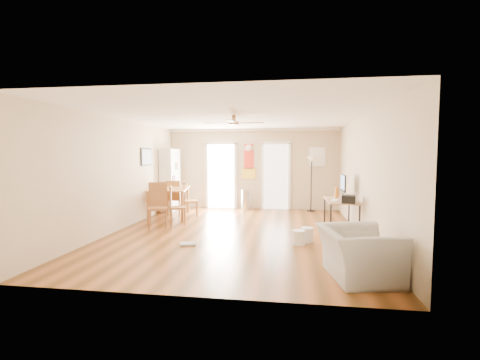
% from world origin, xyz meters
% --- Properties ---
extents(floor, '(7.00, 7.00, 0.00)m').
position_xyz_m(floor, '(0.00, 0.00, 0.00)').
color(floor, brown).
rests_on(floor, ground).
extents(ceiling, '(5.50, 7.00, 0.00)m').
position_xyz_m(ceiling, '(0.00, 0.00, 2.60)').
color(ceiling, silver).
rests_on(ceiling, floor).
extents(wall_back, '(5.50, 0.04, 2.60)m').
position_xyz_m(wall_back, '(0.00, 3.50, 1.30)').
color(wall_back, beige).
rests_on(wall_back, floor).
extents(wall_front, '(5.50, 0.04, 2.60)m').
position_xyz_m(wall_front, '(0.00, -3.50, 1.30)').
color(wall_front, beige).
rests_on(wall_front, floor).
extents(wall_left, '(0.04, 7.00, 2.60)m').
position_xyz_m(wall_left, '(-2.75, 0.00, 1.30)').
color(wall_left, beige).
rests_on(wall_left, floor).
extents(wall_right, '(0.04, 7.00, 2.60)m').
position_xyz_m(wall_right, '(2.75, 0.00, 1.30)').
color(wall_right, beige).
rests_on(wall_right, floor).
extents(crown_molding, '(5.50, 7.00, 0.08)m').
position_xyz_m(crown_molding, '(0.00, 0.00, 2.56)').
color(crown_molding, white).
rests_on(crown_molding, wall_back).
extents(kitchen_doorway, '(0.90, 0.10, 2.10)m').
position_xyz_m(kitchen_doorway, '(-1.05, 3.48, 1.05)').
color(kitchen_doorway, white).
rests_on(kitchen_doorway, wall_back).
extents(bathroom_doorway, '(0.80, 0.10, 2.10)m').
position_xyz_m(bathroom_doorway, '(0.75, 3.48, 1.05)').
color(bathroom_doorway, white).
rests_on(bathroom_doorway, wall_back).
extents(wall_decal, '(0.46, 0.03, 1.10)m').
position_xyz_m(wall_decal, '(-0.13, 3.48, 1.55)').
color(wall_decal, red).
rests_on(wall_decal, wall_back).
extents(ac_grille, '(0.50, 0.04, 0.60)m').
position_xyz_m(ac_grille, '(2.05, 3.47, 1.70)').
color(ac_grille, white).
rests_on(ac_grille, wall_back).
extents(framed_poster, '(0.04, 0.66, 0.48)m').
position_xyz_m(framed_poster, '(-2.73, 1.40, 1.70)').
color(framed_poster, black).
rests_on(framed_poster, wall_left).
extents(ceiling_fan, '(1.24, 1.24, 0.20)m').
position_xyz_m(ceiling_fan, '(0.00, -0.30, 2.43)').
color(ceiling_fan, '#593819').
rests_on(ceiling_fan, ceiling).
extents(bookshelf, '(0.49, 0.91, 1.94)m').
position_xyz_m(bookshelf, '(-2.54, 2.73, 0.97)').
color(bookshelf, silver).
rests_on(bookshelf, floor).
extents(dining_table, '(1.31, 1.83, 0.83)m').
position_xyz_m(dining_table, '(-2.15, 1.60, 0.42)').
color(dining_table, '#AB7737').
rests_on(dining_table, floor).
extents(dining_chair_right_a, '(0.51, 0.51, 0.98)m').
position_xyz_m(dining_chair_right_a, '(-1.60, 1.81, 0.49)').
color(dining_chair_right_a, '#AD7437').
rests_on(dining_chair_right_a, floor).
extents(dining_chair_right_b, '(0.49, 0.49, 0.96)m').
position_xyz_m(dining_chair_right_b, '(-1.60, 0.70, 0.48)').
color(dining_chair_right_b, '#A97636').
rests_on(dining_chair_right_b, floor).
extents(dining_chair_near, '(0.57, 0.57, 1.08)m').
position_xyz_m(dining_chair_near, '(-1.94, 0.21, 0.54)').
color(dining_chair_near, '#92592F').
rests_on(dining_chair_near, floor).
extents(dining_chair_far, '(0.45, 0.45, 0.99)m').
position_xyz_m(dining_chair_far, '(-2.20, 2.18, 0.50)').
color(dining_chair_far, '#AA7736').
rests_on(dining_chair_far, floor).
extents(trash_can, '(0.34, 0.34, 0.64)m').
position_xyz_m(trash_can, '(-0.19, 3.21, 0.32)').
color(trash_can, silver).
rests_on(trash_can, floor).
extents(torchiere_lamp, '(0.37, 0.37, 1.71)m').
position_xyz_m(torchiere_lamp, '(1.86, 3.23, 0.85)').
color(torchiere_lamp, black).
rests_on(torchiere_lamp, floor).
extents(computer_desk, '(0.67, 1.35, 0.72)m').
position_xyz_m(computer_desk, '(2.36, 0.56, 0.36)').
color(computer_desk, '#A67B5A').
rests_on(computer_desk, floor).
extents(imac, '(0.12, 0.60, 0.56)m').
position_xyz_m(imac, '(2.47, 0.93, 1.00)').
color(imac, black).
rests_on(imac, computer_desk).
extents(keyboard, '(0.21, 0.37, 0.01)m').
position_xyz_m(keyboard, '(2.20, 0.43, 0.73)').
color(keyboard, white).
rests_on(keyboard, computer_desk).
extents(printer, '(0.34, 0.37, 0.17)m').
position_xyz_m(printer, '(2.45, 0.05, 0.80)').
color(printer, black).
rests_on(printer, computer_desk).
extents(orange_bottle, '(0.09, 0.09, 0.26)m').
position_xyz_m(orange_bottle, '(2.30, 0.83, 0.85)').
color(orange_bottle, orange).
rests_on(orange_bottle, computer_desk).
extents(wastebasket_a, '(0.32, 0.32, 0.29)m').
position_xyz_m(wastebasket_a, '(1.54, -0.59, 0.14)').
color(wastebasket_a, silver).
rests_on(wastebasket_a, floor).
extents(wastebasket_b, '(0.26, 0.26, 0.29)m').
position_xyz_m(wastebasket_b, '(1.37, -0.86, 0.14)').
color(wastebasket_b, silver).
rests_on(wastebasket_b, floor).
extents(floor_cloth, '(0.35, 0.30, 0.04)m').
position_xyz_m(floor_cloth, '(-0.77, -1.19, 0.02)').
color(floor_cloth, gray).
rests_on(floor_cloth, floor).
extents(armchair, '(1.14, 1.25, 0.71)m').
position_xyz_m(armchair, '(2.15, -2.55, 0.36)').
color(armchair, '#A8A8A2').
rests_on(armchair, floor).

